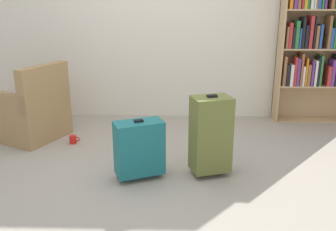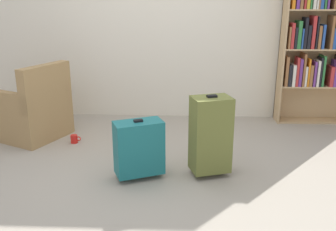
{
  "view_description": "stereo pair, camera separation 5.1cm",
  "coord_description": "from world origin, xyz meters",
  "views": [
    {
      "loc": [
        0.29,
        -3.27,
        1.64
      ],
      "look_at": [
        0.2,
        0.16,
        0.55
      ],
      "focal_mm": 40.49,
      "sensor_mm": 36.0,
      "label": 1
    },
    {
      "loc": [
        0.34,
        -3.27,
        1.64
      ],
      "look_at": [
        0.2,
        0.16,
        0.55
      ],
      "focal_mm": 40.49,
      "sensor_mm": 36.0,
      "label": 2
    }
  ],
  "objects": [
    {
      "name": "armchair",
      "position": [
        -1.45,
        0.97,
        0.32
      ],
      "size": [
        0.93,
        0.93,
        0.9
      ],
      "color": "#9E7A4C",
      "rests_on": "ground"
    },
    {
      "name": "suitcase_teal",
      "position": [
        -0.06,
        -0.05,
        0.3
      ],
      "size": [
        0.49,
        0.38,
        0.57
      ],
      "color": "#19666B",
      "rests_on": "ground"
    },
    {
      "name": "back_wall",
      "position": [
        0.0,
        1.93,
        1.3
      ],
      "size": [
        5.55,
        0.1,
        2.6
      ],
      "primitive_type": "cube",
      "color": "beige",
      "rests_on": "ground"
    },
    {
      "name": "mug",
      "position": [
        -0.92,
        0.79,
        0.05
      ],
      "size": [
        0.12,
        0.08,
        0.1
      ],
      "color": "red",
      "rests_on": "ground"
    },
    {
      "name": "ground_plane",
      "position": [
        0.0,
        0.0,
        0.0
      ],
      "size": [
        9.72,
        9.72,
        0.0
      ],
      "primitive_type": "plane",
      "color": "#9E9384"
    },
    {
      "name": "suitcase_olive",
      "position": [
        0.6,
        0.04,
        0.41
      ],
      "size": [
        0.41,
        0.34,
        0.79
      ],
      "color": "brown",
      "rests_on": "ground"
    },
    {
      "name": "bookshelf",
      "position": [
        2.1,
        1.73,
        1.07
      ],
      "size": [
        1.04,
        0.28,
        1.94
      ],
      "color": "tan",
      "rests_on": "ground"
    }
  ]
}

